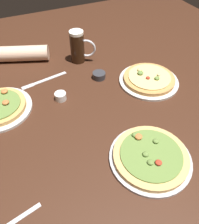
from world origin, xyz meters
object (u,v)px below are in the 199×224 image
Objects in this scene: beer_mug_dark at (78,47)px; diner_arm at (16,54)px; pizza_plate_near at (150,157)px; ramekin_sauce at (99,75)px; ramekin_butter at (61,96)px; pizza_plate_far at (149,79)px; knife_right at (44,80)px.

beer_mug_dark reaches higher than diner_arm.
ramekin_sauce is (0.03, 0.52, -0.00)m from pizza_plate_near.
pizza_plate_near reaches higher than ramekin_butter.
pizza_plate_far is 0.53m from knife_right.
ramekin_butter is 0.43m from diner_arm.
pizza_plate_far is 0.44m from ramekin_butter.
diner_arm is at bearing 139.98° from pizza_plate_far.
knife_right is 0.26m from diner_arm.
ramekin_sauce is (-0.21, 0.13, -0.00)m from pizza_plate_far.
pizza_plate_far is 0.88× the size of diner_arm.
pizza_plate_near reaches higher than knife_right.
pizza_plate_near is 0.89× the size of diner_arm.
pizza_plate_far is at bearing -52.51° from beer_mug_dark.
beer_mug_dark is at bearing 127.49° from pizza_plate_far.
ramekin_butter is at bearing -73.38° from diner_arm.
ramekin_sauce is 0.24m from ramekin_butter.
knife_right is at bearing -156.97° from beer_mug_dark.
diner_arm reaches higher than pizza_plate_near.
pizza_plate_near and pizza_plate_far have the same top height.
ramekin_sauce is 0.49m from diner_arm.
pizza_plate_far reaches higher than ramekin_butter.
beer_mug_dark is at bearing 90.32° from pizza_plate_near.
pizza_plate_near is at bearing -93.57° from ramekin_sauce.
ramekin_butter is 0.17m from knife_right.
beer_mug_dark reaches higher than ramekin_sauce.
pizza_plate_near is 0.65m from knife_right.
pizza_plate_far is (0.24, 0.38, -0.00)m from pizza_plate_near.
pizza_plate_far reaches higher than knife_right.
diner_arm is at bearing 135.98° from ramekin_sauce.
pizza_plate_near is at bearing -69.62° from diner_arm.
pizza_plate_far is at bearing -32.21° from ramekin_sauce.
ramekin_butter is at bearing -161.86° from ramekin_sauce.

